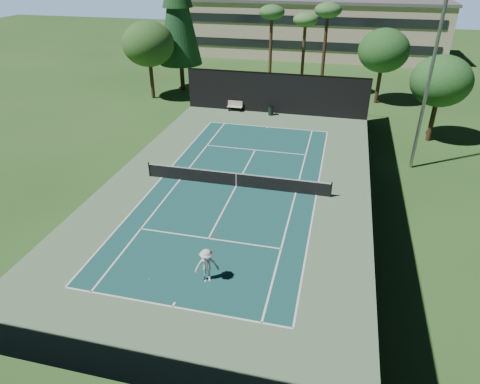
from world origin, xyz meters
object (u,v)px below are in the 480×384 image
object	(u,v)px
tennis_net	(236,179)
tennis_ball_a	(150,279)
player	(207,266)
park_bench	(235,106)
trash_bin	(271,110)
tennis_ball_b	(244,164)
tennis_ball_d	(183,149)
tennis_ball_c	(279,160)

from	to	relation	value
tennis_net	tennis_ball_a	distance (m)	10.57
player	park_bench	size ratio (longest dim) A/B	1.23
tennis_ball_a	trash_bin	distance (m)	25.75
tennis_ball_b	park_bench	bearing A→B (deg)	107.37
player	trash_bin	bearing A→B (deg)	69.61
tennis_ball_d	park_bench	world-z (taller)	park_bench
park_bench	tennis_ball_d	bearing A→B (deg)	-99.34
tennis_ball_d	trash_bin	xyz separation A→B (m)	(5.54, 10.12, 0.44)
tennis_ball_a	park_bench	distance (m)	26.27
tennis_ball_a	park_bench	world-z (taller)	park_bench
tennis_ball_b	park_bench	world-z (taller)	park_bench
trash_bin	tennis_ball_a	bearing A→B (deg)	-93.30
tennis_ball_d	park_bench	distance (m)	10.73
tennis_ball_c	trash_bin	world-z (taller)	trash_bin
tennis_net	player	xyz separation A→B (m)	(1.00, -9.78, 0.36)
tennis_ball_a	tennis_ball_c	world-z (taller)	tennis_ball_a
tennis_ball_b	tennis_ball_c	distance (m)	2.80
tennis_ball_a	tennis_ball_d	size ratio (longest dim) A/B	1.15
tennis_ball_d	park_bench	size ratio (longest dim) A/B	0.05
tennis_ball_a	trash_bin	xyz separation A→B (m)	(1.48, 25.71, 0.44)
tennis_ball_b	tennis_ball_a	bearing A→B (deg)	-96.04
tennis_net	trash_bin	bearing A→B (deg)	91.04
tennis_ball_a	tennis_ball_d	distance (m)	16.11
tennis_ball_a	tennis_ball_c	xyz separation A→B (m)	(3.97, 15.31, -0.01)
tennis_net	trash_bin	xyz separation A→B (m)	(-0.28, 15.30, -0.08)
player	tennis_ball_d	distance (m)	16.46
tennis_ball_c	tennis_ball_d	bearing A→B (deg)	178.00
tennis_ball_a	trash_bin	size ratio (longest dim) A/B	0.08
player	tennis_ball_b	size ratio (longest dim) A/B	31.05
tennis_net	tennis_ball_a	size ratio (longest dim) A/B	165.32
trash_bin	tennis_ball_d	bearing A→B (deg)	-118.69
tennis_net	tennis_ball_d	distance (m)	7.80
tennis_net	tennis_ball_d	world-z (taller)	tennis_net
player	trash_bin	distance (m)	25.11
tennis_net	player	size ratio (longest dim) A/B	7.01
tennis_ball_a	tennis_ball_b	size ratio (longest dim) A/B	1.32
park_bench	trash_bin	bearing A→B (deg)	-6.89
tennis_ball_c	tennis_ball_d	world-z (taller)	tennis_ball_d
tennis_ball_c	tennis_ball_d	distance (m)	8.03
player	tennis_net	bearing A→B (deg)	72.54
tennis_ball_b	tennis_ball_c	size ratio (longest dim) A/B	0.91
tennis_ball_a	tennis_ball_b	xyz separation A→B (m)	(1.48, 14.02, -0.01)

